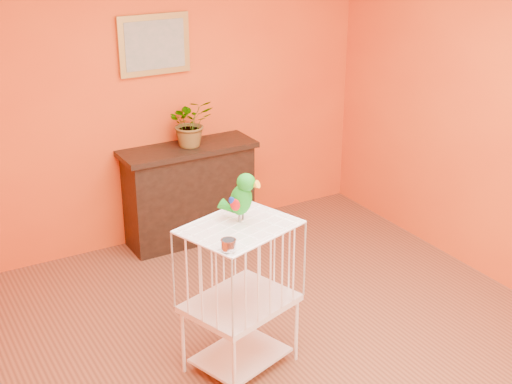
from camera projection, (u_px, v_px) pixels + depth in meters
ground at (296, 362)px, 4.75m from camera, size 4.50×4.50×0.00m
room_shell at (301, 136)px, 4.15m from camera, size 4.50×4.50×4.50m
console_cabinet at (189, 194)px, 6.31m from camera, size 1.19×0.43×0.88m
potted_plant at (192, 128)px, 6.08m from camera, size 0.45×0.48×0.33m
framed_picture at (154, 45)px, 5.86m from camera, size 0.62×0.04×0.50m
birdcage at (240, 296)px, 4.52m from camera, size 0.78×0.68×1.02m
feed_cup at (228, 245)px, 4.02m from camera, size 0.09×0.09×0.06m
parrot at (241, 196)px, 4.35m from camera, size 0.22×0.26×0.32m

